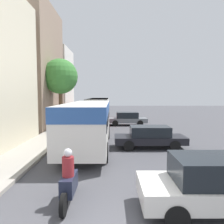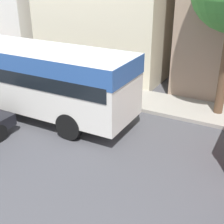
% 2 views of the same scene
% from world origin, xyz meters
% --- Properties ---
extents(bus_lead, '(2.52, 9.47, 2.84)m').
position_xyz_m(bus_lead, '(-1.79, 8.33, 1.86)').
color(bus_lead, silver).
rests_on(bus_lead, ground_plane).
extents(pedestrian_near_curb, '(0.34, 0.34, 1.83)m').
position_xyz_m(pedestrian_near_curb, '(-5.26, 3.29, 1.10)').
color(pedestrian_near_curb, '#232838').
rests_on(pedestrian_near_curb, sidewalk).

